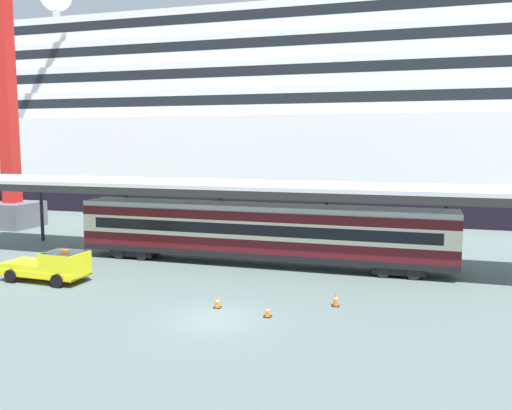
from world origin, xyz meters
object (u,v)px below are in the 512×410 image
traffic_cone_near (268,311)px  traffic_cone_mid (217,302)px  cruise_ship (404,121)px  traffic_cone_far (336,299)px  dockside_crane (10,35)px  train_carriage (259,231)px  service_truck (52,265)px

traffic_cone_near → traffic_cone_mid: 2.87m
cruise_ship → traffic_cone_near: cruise_ship is taller
traffic_cone_far → dockside_crane: (-32.96, 16.09, 17.72)m
cruise_ship → traffic_cone_near: 46.13m
cruise_ship → traffic_cone_far: size_ratio=236.05×
train_carriage → traffic_cone_mid: (0.67, -9.66, -1.99)m
service_truck → dockside_crane: size_ratio=0.09×
cruise_ship → train_carriage: bearing=-103.4°
train_carriage → dockside_crane: (-26.63, 8.42, 15.76)m
cruise_ship → traffic_cone_far: (-1.84, -42.09, -10.33)m
service_truck → traffic_cone_far: 16.85m
service_truck → traffic_cone_far: size_ratio=7.14×
cruise_ship → train_carriage: size_ratio=6.87×
train_carriage → service_truck: size_ratio=4.81×
dockside_crane → traffic_cone_near: bearing=-31.9°
traffic_cone_near → dockside_crane: 39.65m
train_carriage → dockside_crane: size_ratio=0.44×
traffic_cone_far → train_carriage: bearing=129.5°
dockside_crane → traffic_cone_far: bearing=-26.0°
service_truck → traffic_cone_mid: size_ratio=8.09×
train_carriage → service_truck: 13.15m
service_truck → traffic_cone_mid: service_truck is taller
train_carriage → traffic_cone_mid: size_ratio=38.92×
traffic_cone_far → service_truck: bearing=-179.6°
cruise_ship → train_carriage: cruise_ship is taller
service_truck → dockside_crane: bearing=134.9°
dockside_crane → train_carriage: bearing=-17.5°
cruise_ship → traffic_cone_far: bearing=-92.5°
train_carriage → traffic_cone_near: (3.47, -10.28, -2.02)m
train_carriage → service_truck: (-10.51, -7.79, -1.33)m
traffic_cone_far → traffic_cone_near: bearing=-137.6°
traffic_cone_mid → service_truck: bearing=170.5°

